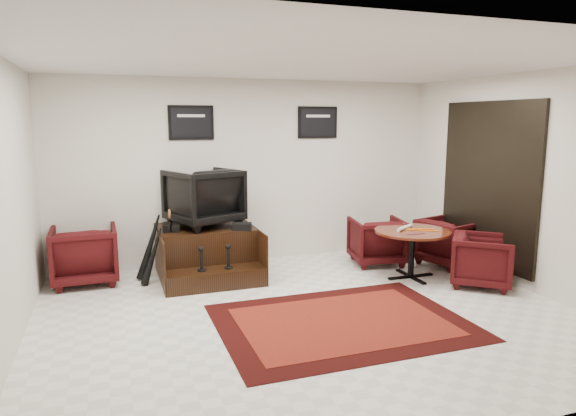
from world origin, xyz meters
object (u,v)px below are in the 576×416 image
object	(u,v)px
shine_chair	(203,194)
table_chair_corner	(483,258)
table_chair_back	(377,239)
armchair_side	(85,252)
meeting_table	(412,236)
shine_podium	(207,253)
table_chair_window	(449,240)

from	to	relation	value
shine_chair	table_chair_corner	bearing A→B (deg)	130.16
table_chair_back	table_chair_corner	size ratio (longest dim) A/B	1.03
table_chair_back	table_chair_corner	bearing A→B (deg)	130.08
armchair_side	meeting_table	world-z (taller)	armchair_side
table_chair_back	shine_chair	bearing A→B (deg)	1.83
shine_chair	table_chair_back	world-z (taller)	shine_chair
table_chair_corner	shine_podium	bearing A→B (deg)	103.49
meeting_table	table_chair_back	world-z (taller)	table_chair_back
shine_chair	table_chair_corner	xyz separation A→B (m)	(3.38, -1.83, -0.77)
shine_podium	table_chair_corner	size ratio (longest dim) A/B	1.82
shine_podium	meeting_table	size ratio (longest dim) A/B	1.33
armchair_side	table_chair_back	bearing A→B (deg)	172.59
meeting_table	table_chair_window	size ratio (longest dim) A/B	1.32
armchair_side	shine_podium	bearing A→B (deg)	172.08
table_chair_corner	meeting_table	bearing A→B (deg)	88.51
shine_podium	meeting_table	xyz separation A→B (m)	(2.68, -1.07, 0.28)
table_chair_window	table_chair_back	bearing A→B (deg)	50.27
armchair_side	table_chair_back	size ratio (longest dim) A/B	1.10
table_chair_window	table_chair_corner	world-z (taller)	table_chair_window
meeting_table	table_chair_corner	bearing A→B (deg)	-41.57
shine_podium	table_chair_back	size ratio (longest dim) A/B	1.77
armchair_side	table_chair_corner	distance (m)	5.34
armchair_side	table_chair_window	xyz separation A→B (m)	(5.19, -0.88, -0.04)
shine_chair	meeting_table	xyz separation A→B (m)	(2.68, -1.21, -0.55)
shine_chair	meeting_table	size ratio (longest dim) A/B	0.88
shine_chair	armchair_side	size ratio (longest dim) A/B	1.06
meeting_table	table_chair_back	bearing A→B (deg)	97.09
armchair_side	table_chair_corner	bearing A→B (deg)	158.20
shine_podium	shine_chair	distance (m)	0.84
armchair_side	table_chair_corner	xyz separation A→B (m)	(5.00, -1.88, -0.05)
shine_podium	shine_chair	bearing A→B (deg)	90.00
shine_podium	armchair_side	xyz separation A→B (m)	(-1.62, 0.19, 0.11)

